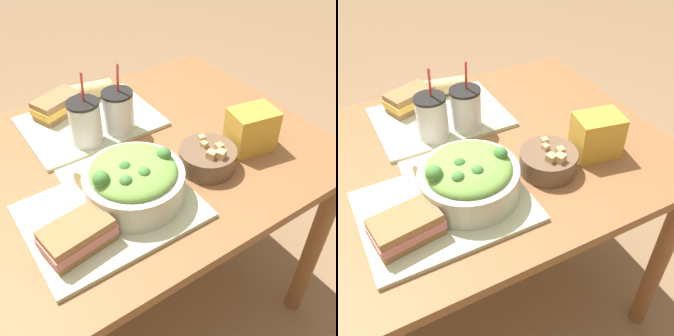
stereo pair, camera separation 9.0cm
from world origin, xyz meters
The scene contains 14 objects.
ground_plane centered at (0.00, 0.00, 0.00)m, with size 12.00×12.00×0.00m, color #846647.
dining_table centered at (0.00, 0.00, 0.67)m, with size 1.44×0.86×0.77m.
tray_near centered at (0.00, -0.18, 0.78)m, with size 0.41×0.31×0.01m.
tray_far centered at (0.13, 0.21, 0.78)m, with size 0.41×0.31×0.01m.
salad_bowl centered at (0.07, -0.17, 0.84)m, with size 0.25×0.25×0.13m.
soup_bowl centered at (0.30, -0.17, 0.81)m, with size 0.16×0.16×0.08m.
sandwich_near centered at (-0.11, -0.24, 0.82)m, with size 0.17×0.11×0.06m.
baguette_near centered at (0.05, -0.06, 0.82)m, with size 0.17×0.10×0.06m.
sandwich_far centered at (0.06, 0.30, 0.82)m, with size 0.18×0.13×0.06m.
baguette_far centered at (0.20, 0.33, 0.82)m, with size 0.15×0.08×0.06m.
drink_cup_dark centered at (0.08, 0.11, 0.85)m, with size 0.09×0.09×0.22m.
drink_cup_red centered at (0.19, 0.11, 0.85)m, with size 0.09×0.09×0.22m.
chip_bag centered at (0.46, -0.17, 0.84)m, with size 0.14×0.12×0.13m.
napkin_folded centered at (0.03, 0.01, 0.78)m, with size 0.19×0.14×0.00m.
Camera 1 is at (-0.26, -0.80, 1.48)m, focal length 42.00 mm.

